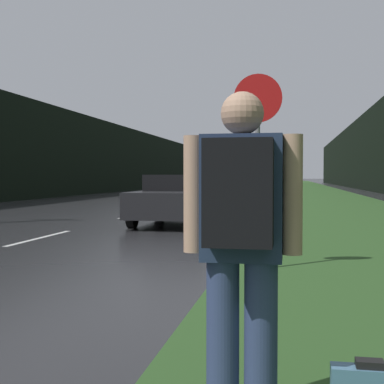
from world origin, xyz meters
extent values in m
cube|color=#2D5123|center=(7.46, 40.00, 0.01)|extent=(6.00, 240.00, 0.02)
cube|color=silver|center=(0.00, 12.23, 0.00)|extent=(0.12, 3.00, 0.01)
cube|color=silver|center=(0.00, 19.23, 0.00)|extent=(0.12, 3.00, 0.01)
cube|color=black|center=(-10.46, 50.00, 2.95)|extent=(2.00, 140.00, 5.91)
cube|color=black|center=(13.46, 50.00, 3.78)|extent=(2.00, 140.00, 7.55)
cylinder|color=slate|center=(4.98, 8.96, 1.07)|extent=(0.07, 0.07, 2.14)
cylinder|color=#B71414|center=(4.98, 8.96, 2.48)|extent=(0.70, 0.02, 0.70)
cylinder|color=navy|center=(5.09, 4.07, 0.46)|extent=(0.18, 0.18, 0.92)
cylinder|color=navy|center=(5.29, 4.07, 0.46)|extent=(0.18, 0.18, 0.92)
cube|color=navy|center=(5.19, 4.07, 1.25)|extent=(0.42, 0.24, 0.66)
sphere|color=tan|center=(5.19, 4.07, 1.70)|extent=(0.23, 0.23, 0.23)
cylinder|color=tan|center=(4.93, 4.07, 1.27)|extent=(0.10, 0.10, 0.63)
cylinder|color=tan|center=(5.46, 4.07, 1.27)|extent=(0.10, 0.10, 0.63)
cube|color=black|center=(5.19, 3.86, 1.29)|extent=(0.34, 0.18, 0.53)
cube|color=black|center=(5.86, 4.15, 0.38)|extent=(0.14, 0.09, 0.04)
cube|color=black|center=(2.23, 16.23, 0.62)|extent=(1.86, 4.75, 0.68)
cube|color=black|center=(2.23, 16.47, 1.18)|extent=(1.58, 2.14, 0.45)
cylinder|color=black|center=(3.11, 14.76, 0.31)|extent=(0.20, 0.61, 0.61)
cylinder|color=black|center=(1.35, 14.76, 0.31)|extent=(0.20, 0.61, 0.61)
cylinder|color=black|center=(3.11, 17.70, 0.31)|extent=(0.20, 0.61, 0.61)
cylinder|color=black|center=(1.35, 17.70, 0.31)|extent=(0.20, 0.61, 0.61)
camera|label=1|loc=(5.44, 1.24, 1.37)|focal=50.00mm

